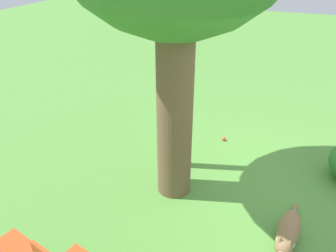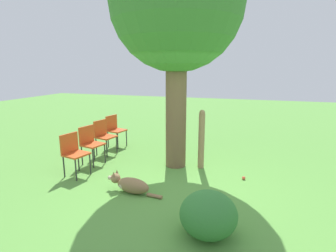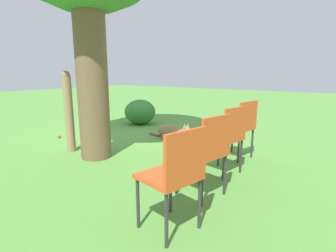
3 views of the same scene
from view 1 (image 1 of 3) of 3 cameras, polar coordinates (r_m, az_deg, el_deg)
name	(u,v)px [view 1 (image 1 of 3)]	position (r m, az deg, el deg)	size (l,w,h in m)	color
ground_plane	(251,190)	(4.88, 14.29, -10.78)	(30.00, 30.00, 0.00)	#56933D
dog	(288,233)	(4.20, 20.15, -17.03)	(1.10, 0.32, 0.37)	olive
fence_post	(186,128)	(4.86, 3.22, -0.35)	(0.14, 0.14, 1.34)	#937551
tennis_ball	(224,139)	(5.90, 9.70, -2.22)	(0.07, 0.07, 0.07)	#E54C33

